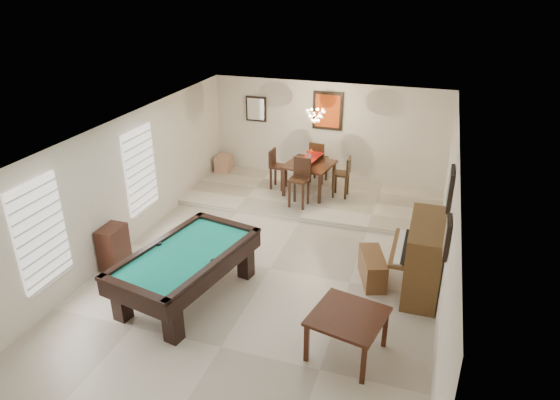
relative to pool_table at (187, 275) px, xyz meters
The scene contains 26 objects.
ground_plane 1.67m from the pool_table, 49.52° to the left, with size 6.00×9.00×0.02m, color beige.
wall_back 5.89m from the pool_table, 79.62° to the left, with size 6.00×0.04×2.60m, color silver.
wall_front 3.55m from the pool_table, 72.21° to the right, with size 6.00×0.04×2.60m, color silver.
wall_left 2.47m from the pool_table, 147.77° to the left, with size 0.04×9.00×2.60m, color silver.
wall_right 4.32m from the pool_table, 16.89° to the left, with size 0.04×9.00×2.60m, color silver.
ceiling 2.71m from the pool_table, 49.52° to the left, with size 6.00×9.00×0.04m, color white.
dining_step 4.61m from the pool_table, 76.81° to the left, with size 6.00×2.50×0.12m, color beige.
window_left_front 2.36m from the pool_table, 153.19° to the right, with size 0.06×1.00×1.70m, color white.
window_left_rear 2.83m from the pool_table, 136.39° to the left, with size 0.06×1.00×1.70m, color white.
pool_table is the anchor object (origin of this frame).
square_table 2.88m from the pool_table, 11.32° to the right, with size 0.98×0.98×0.68m, color black, non-canonical shape.
upright_piano 3.87m from the pool_table, 21.55° to the left, with size 0.87×1.55×1.29m, color brown, non-canonical shape.
piano_bench 3.24m from the pool_table, 26.09° to the left, with size 0.36×0.93×0.51m, color brown.
apothecary_chest 1.78m from the pool_table, 166.55° to the left, with size 0.37×0.55×0.83m, color black.
dining_table 4.69m from the pool_table, 78.95° to the left, with size 1.06×1.06×0.88m, color black, non-canonical shape.
flower_vase 4.74m from the pool_table, 78.95° to the left, with size 0.14×0.14×0.24m, color red, non-canonical shape.
dining_chair_south 3.91m from the pool_table, 77.17° to the left, with size 0.41×0.41×1.12m, color black, non-canonical shape.
dining_chair_north 5.46m from the pool_table, 80.06° to the left, with size 0.40×0.40×1.08m, color black, non-canonical shape.
dining_chair_west 4.65m from the pool_table, 88.71° to the left, with size 0.37×0.37×0.99m, color black, non-canonical shape.
dining_chair_east 4.92m from the pool_table, 70.16° to the left, with size 0.37×0.37×1.00m, color black, non-canonical shape.
corner_bench 5.56m from the pool_table, 107.55° to the left, with size 0.38×0.47×0.43m, color tan.
chandelier 4.89m from the pool_table, 76.67° to the left, with size 0.44×0.44×0.60m, color #FFE5B2, non-canonical shape.
back_painting 5.97m from the pool_table, 79.55° to the left, with size 0.75×0.06×0.95m, color #D84C14.
back_mirror 5.92m from the pool_table, 98.50° to the left, with size 0.55×0.06×0.65m, color white.
right_picture_upper 4.54m from the pool_table, 20.88° to the left, with size 0.06×0.55×0.65m, color slate.
right_picture_lower 4.22m from the pool_table, ahead, with size 0.06×0.45×0.55m, color gray.
Camera 1 is at (2.61, -7.49, 5.06)m, focal length 32.00 mm.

